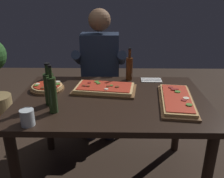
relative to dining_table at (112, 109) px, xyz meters
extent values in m
plane|color=#38281E|center=(0.00, 0.00, -0.64)|extent=(6.40, 6.40, 0.00)
cube|color=black|center=(0.00, 0.00, 0.08)|extent=(1.40, 0.96, 0.04)
cylinder|color=black|center=(-0.62, -0.40, -0.29)|extent=(0.07, 0.07, 0.70)
cylinder|color=black|center=(0.62, -0.40, -0.29)|extent=(0.07, 0.07, 0.70)
cylinder|color=black|center=(-0.62, 0.40, -0.29)|extent=(0.07, 0.07, 0.70)
cylinder|color=black|center=(0.62, 0.40, -0.29)|extent=(0.07, 0.07, 0.70)
cube|color=brown|center=(-0.06, 0.14, 0.10)|extent=(0.52, 0.35, 0.02)
cube|color=#DBB270|center=(-0.06, 0.14, 0.12)|extent=(0.48, 0.31, 0.02)
cube|color=red|center=(-0.06, 0.14, 0.13)|extent=(0.44, 0.28, 0.01)
cylinder|color=maroon|center=(-0.19, 0.20, 0.14)|extent=(0.03, 0.03, 0.01)
cylinder|color=#4C7F2D|center=(-0.01, 0.14, 0.14)|extent=(0.03, 0.03, 0.01)
cylinder|color=#4C7F2D|center=(-0.11, 0.19, 0.14)|extent=(0.04, 0.04, 0.01)
cylinder|color=#4C7F2D|center=(-0.13, 0.23, 0.14)|extent=(0.04, 0.04, 0.00)
cylinder|color=maroon|center=(-0.21, 0.13, 0.14)|extent=(0.03, 0.03, 0.00)
cylinder|color=brown|center=(-0.03, 0.12, 0.14)|extent=(0.03, 0.03, 0.01)
cylinder|color=brown|center=(-0.19, 0.12, 0.14)|extent=(0.03, 0.03, 0.01)
cylinder|color=brown|center=(-0.23, 0.13, 0.14)|extent=(0.03, 0.03, 0.01)
cylinder|color=beige|center=(-0.04, 0.06, 0.14)|extent=(0.03, 0.03, 0.01)
cylinder|color=brown|center=(0.04, 0.11, 0.14)|extent=(0.03, 0.03, 0.01)
cube|color=brown|center=(0.46, -0.08, 0.10)|extent=(0.30, 0.59, 0.02)
cube|color=tan|center=(0.46, -0.08, 0.12)|extent=(0.27, 0.54, 0.02)
cube|color=red|center=(0.46, -0.08, 0.13)|extent=(0.24, 0.50, 0.01)
cylinder|color=maroon|center=(0.47, 0.06, 0.14)|extent=(0.04, 0.04, 0.01)
cylinder|color=#4C7F2D|center=(0.51, -0.21, 0.14)|extent=(0.04, 0.04, 0.01)
cylinder|color=beige|center=(0.52, -0.10, 0.14)|extent=(0.04, 0.04, 0.01)
cylinder|color=maroon|center=(0.50, -0.13, 0.14)|extent=(0.04, 0.04, 0.00)
cylinder|color=#4C7F2D|center=(0.49, 0.02, 0.14)|extent=(0.04, 0.04, 0.01)
cylinder|color=maroon|center=(0.45, 0.10, 0.14)|extent=(0.04, 0.04, 0.01)
cylinder|color=#4C7F2D|center=(0.46, 0.06, 0.14)|extent=(0.02, 0.02, 0.01)
cylinder|color=maroon|center=(0.49, 0.07, 0.14)|extent=(0.03, 0.03, 0.01)
cylinder|color=brown|center=(-0.52, 0.16, 0.10)|extent=(0.27, 0.27, 0.02)
cylinder|color=#DBB270|center=(-0.52, 0.16, 0.12)|extent=(0.24, 0.24, 0.02)
cylinder|color=#B72D19|center=(-0.52, 0.16, 0.13)|extent=(0.21, 0.21, 0.01)
cylinder|color=beige|center=(-0.52, 0.14, 0.14)|extent=(0.02, 0.02, 0.00)
cylinder|color=brown|center=(-0.53, 0.08, 0.14)|extent=(0.04, 0.04, 0.01)
cylinder|color=#4C7F2D|center=(-0.60, 0.13, 0.14)|extent=(0.04, 0.04, 0.01)
cylinder|color=beige|center=(-0.45, 0.12, 0.14)|extent=(0.04, 0.04, 0.01)
cylinder|color=#4C7F2D|center=(-0.48, 0.11, 0.14)|extent=(0.04, 0.04, 0.01)
cylinder|color=maroon|center=(-0.48, 0.22, 0.14)|extent=(0.03, 0.03, 0.01)
cylinder|color=beige|center=(-0.60, 0.17, 0.14)|extent=(0.03, 0.03, 0.00)
cylinder|color=#4C7F2D|center=(-0.44, 0.16, 0.14)|extent=(0.04, 0.04, 0.01)
cylinder|color=beige|center=(-0.45, 0.21, 0.14)|extent=(0.04, 0.04, 0.01)
cylinder|color=maroon|center=(-0.45, 0.10, 0.14)|extent=(0.04, 0.04, 0.01)
cylinder|color=maroon|center=(-0.49, 0.18, 0.14)|extent=(0.04, 0.04, 0.00)
cylinder|color=#233819|center=(-0.43, -0.12, 0.21)|extent=(0.07, 0.07, 0.22)
cylinder|color=#233819|center=(-0.43, -0.12, 0.35)|extent=(0.03, 0.03, 0.07)
cylinder|color=black|center=(-0.43, -0.12, 0.39)|extent=(0.04, 0.04, 0.01)
cylinder|color=#233819|center=(-0.38, -0.24, 0.21)|extent=(0.06, 0.06, 0.24)
cylinder|color=#233819|center=(-0.38, -0.24, 0.37)|extent=(0.02, 0.02, 0.07)
cylinder|color=black|center=(-0.38, -0.24, 0.41)|extent=(0.02, 0.02, 0.01)
cylinder|color=#47230F|center=(0.15, 0.41, 0.19)|extent=(0.06, 0.06, 0.20)
cylinder|color=#47230F|center=(0.15, 0.41, 0.33)|extent=(0.02, 0.02, 0.08)
cylinder|color=black|center=(0.15, 0.41, 0.38)|extent=(0.03, 0.03, 0.01)
cylinder|color=silver|center=(-0.49, -0.41, 0.14)|extent=(0.08, 0.08, 0.10)
cylinder|color=silver|center=(-0.49, -0.41, 0.12)|extent=(0.07, 0.07, 0.05)
cube|color=white|center=(0.34, 0.38, 0.10)|extent=(0.18, 0.11, 0.01)
cube|color=silver|center=(0.34, 0.37, 0.10)|extent=(0.17, 0.02, 0.00)
cube|color=silver|center=(0.34, 0.40, 0.10)|extent=(0.17, 0.02, 0.00)
cube|color=#3D2B1E|center=(-0.13, 0.78, -0.21)|extent=(0.44, 0.44, 0.04)
cube|color=#3D2B1E|center=(-0.13, 0.98, 0.02)|extent=(0.40, 0.04, 0.42)
cylinder|color=#3D2B1E|center=(-0.32, 0.59, -0.44)|extent=(0.04, 0.04, 0.41)
cylinder|color=#3D2B1E|center=(0.06, 0.59, -0.44)|extent=(0.04, 0.04, 0.41)
cylinder|color=#3D2B1E|center=(-0.32, 0.97, -0.44)|extent=(0.04, 0.04, 0.41)
cylinder|color=#3D2B1E|center=(0.06, 0.97, -0.44)|extent=(0.04, 0.04, 0.41)
cylinder|color=#23232D|center=(-0.23, 0.60, -0.42)|extent=(0.11, 0.11, 0.45)
cylinder|color=#23232D|center=(-0.03, 0.60, -0.42)|extent=(0.11, 0.11, 0.45)
cube|color=#23232D|center=(-0.13, 0.68, -0.13)|extent=(0.34, 0.40, 0.12)
cube|color=#1E283D|center=(-0.13, 0.78, 0.19)|extent=(0.38, 0.22, 0.52)
sphere|color=brown|center=(-0.13, 0.78, 0.58)|extent=(0.22, 0.22, 0.22)
cylinder|color=#1E283D|center=(-0.35, 0.73, 0.21)|extent=(0.09, 0.31, 0.21)
cylinder|color=#1E283D|center=(0.09, 0.73, 0.21)|extent=(0.09, 0.31, 0.21)
camera|label=1|loc=(0.03, -1.65, 0.82)|focal=38.89mm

